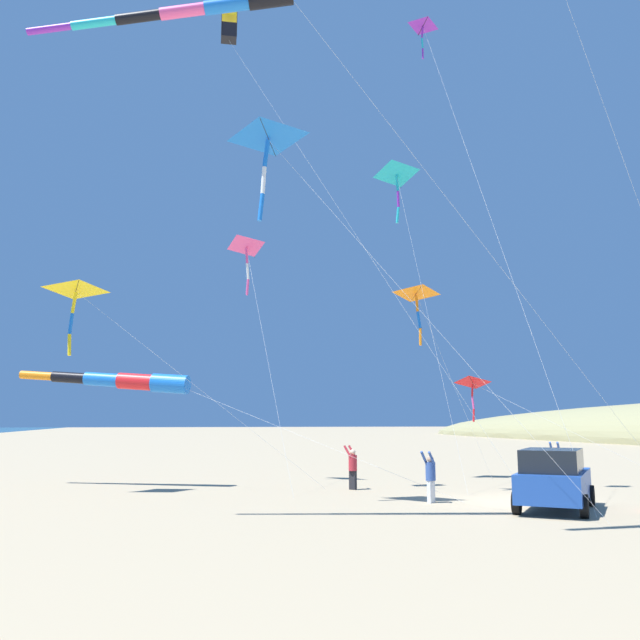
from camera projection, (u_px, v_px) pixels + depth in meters
ground_plane at (520, 502)px, 21.97m from camera, size 600.00×600.00×0.00m
parked_car at (554, 479)px, 20.07m from camera, size 4.20×4.47×1.85m
person_adult_flyer at (556, 461)px, 28.31m from camera, size 0.65×0.64×1.82m
person_child_green_jacket at (430, 474)px, 21.92m from camera, size 0.61×0.57×1.71m
person_child_grey_jacket at (353, 465)px, 26.15m from camera, size 0.59×0.62×1.74m
kite_delta_checkered_midright at (76, 290)px, 25.57m from camera, size 11.00×1.59×8.16m
kite_delta_black_fish_shape at (416, 294)px, 32.08m from camera, size 4.18×1.71×9.31m
kite_windsock_white_trailing at (126, 381)px, 27.95m from camera, size 15.86×10.94×4.91m
kite_delta_blue_topmost at (247, 247)px, 30.95m from camera, size 1.87×7.57×11.33m
kite_delta_purple_drifting at (397, 176)px, 31.57m from camera, size 1.95×6.58×14.98m
kite_delta_orange_high_right at (473, 383)px, 26.03m from camera, size 5.87×7.13×4.51m
kite_box_yellow_midlevel at (230, 23)px, 27.42m from camera, size 9.82×6.38×20.08m
kite_windsock_red_high_left at (198, 10)px, 18.94m from camera, size 21.57×2.38×15.11m
kite_delta_teal_far_right at (423, 29)px, 26.94m from camera, size 2.58×6.78×19.06m
kite_delta_striped_overhead at (268, 138)px, 22.73m from camera, size 9.46×7.13×12.90m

